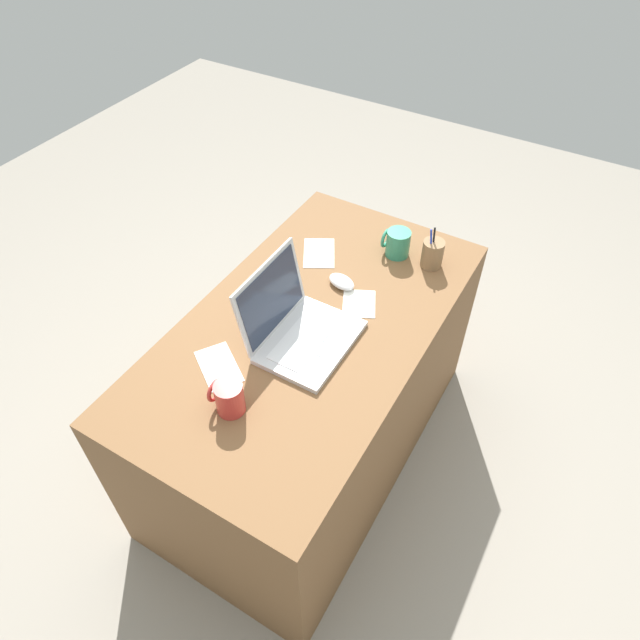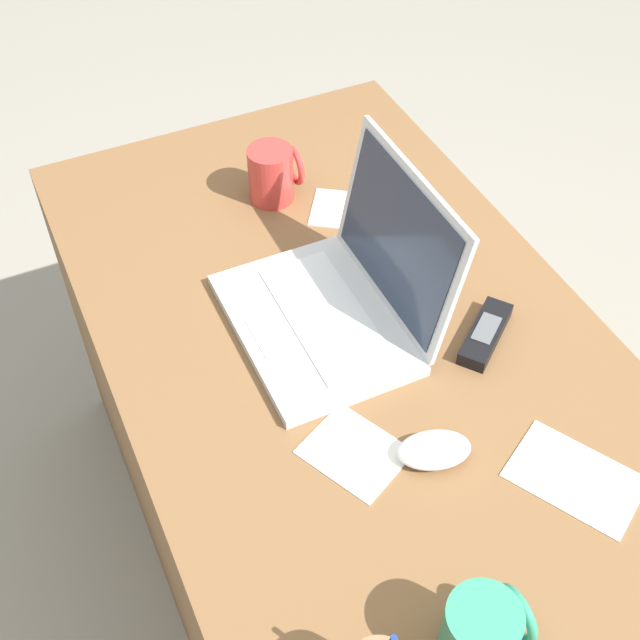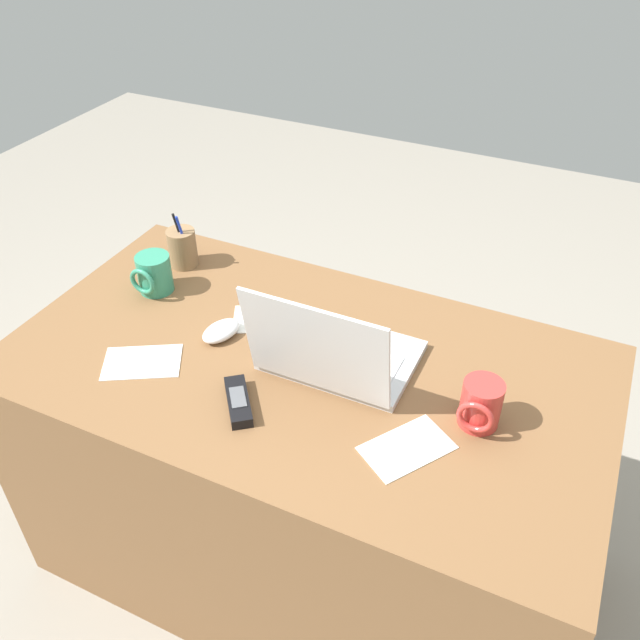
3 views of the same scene
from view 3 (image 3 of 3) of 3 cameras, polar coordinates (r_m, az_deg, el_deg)
The scene contains 11 objects.
ground_plane at distance 2.07m, azimuth -1.10°, elevation -19.09°, with size 6.00×6.00×0.00m, color gray.
desk at distance 1.78m, azimuth -1.24°, elevation -12.55°, with size 1.36×0.75×0.74m, color brown.
laptop at distance 1.46m, azimuth 1.21°, elevation -2.84°, with size 0.33×0.29×0.25m.
computer_mouse at distance 1.59m, azimuth -8.46°, elevation -0.94°, with size 0.06×0.10×0.03m, color white.
coffee_mug_white at distance 1.76m, azimuth -14.03°, elevation 3.84°, with size 0.09×0.10×0.10m.
coffee_mug_tall at distance 1.37m, azimuth 13.56°, elevation -7.07°, with size 0.08×0.09×0.10m.
cordless_phone at distance 1.41m, azimuth -7.00°, elevation -6.92°, with size 0.12×0.14×0.03m.
pen_holder at distance 1.85m, azimuth -11.69°, elevation 6.08°, with size 0.08×0.08×0.16m.
paper_note_near_laptop at distance 1.64m, azimuth -5.08°, elevation 0.08°, with size 0.13×0.11×0.00m, color white.
paper_note_left at distance 1.56m, azimuth -14.96°, elevation -3.50°, with size 0.17×0.11×0.00m, color white.
paper_note_right at distance 1.34m, azimuth 7.45°, elevation -10.79°, with size 0.11×0.17×0.00m, color white.
Camera 3 is at (-0.52, 1.02, 1.73)m, focal length 37.42 mm.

